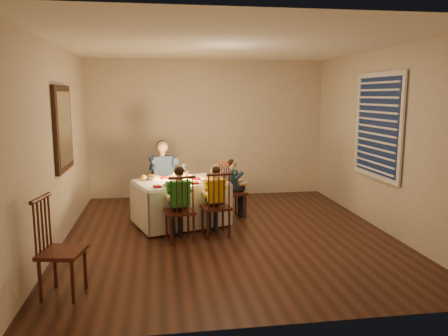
{
  "coord_description": "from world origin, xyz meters",
  "views": [
    {
      "loc": [
        -0.95,
        -5.85,
        1.95
      ],
      "look_at": [
        -0.04,
        0.15,
        0.93
      ],
      "focal_mm": 35.0,
      "sensor_mm": 36.0,
      "label": 1
    }
  ],
  "objects": [
    {
      "name": "child_teal",
      "position": [
        0.21,
        0.84,
        0.0
      ],
      "size": [
        0.35,
        0.36,
        0.95
      ],
      "primitive_type": null,
      "rotation": [
        0.0,
        0.0,
        1.92
      ],
      "color": "#1A3042",
      "rests_on": "ground"
    },
    {
      "name": "wall_mirror",
      "position": [
        -2.22,
        0.3,
        1.5
      ],
      "size": [
        0.06,
        0.95,
        1.15
      ],
      "color": "black",
      "rests_on": "wall_left"
    },
    {
      "name": "child_yellow",
      "position": [
        -0.19,
        -0.02,
        0.0
      ],
      "size": [
        0.35,
        0.33,
        0.99
      ],
      "primitive_type": null,
      "rotation": [
        0.0,
        0.0,
        3.31
      ],
      "color": "yellow",
      "rests_on": "ground"
    },
    {
      "name": "candle_left",
      "position": [
        -0.73,
        0.57,
        0.72
      ],
      "size": [
        0.06,
        0.06,
        0.1
      ],
      "primitive_type": "cylinder",
      "color": "silver",
      "rests_on": "dining_table"
    },
    {
      "name": "chair_end",
      "position": [
        0.21,
        0.84,
        0.0
      ],
      "size": [
        0.47,
        0.48,
        0.92
      ],
      "primitive_type": null,
      "rotation": [
        0.0,
        0.0,
        1.92
      ],
      "color": "#33150D",
      "rests_on": "ground"
    },
    {
      "name": "wall_back",
      "position": [
        0.0,
        2.5,
        1.3
      ],
      "size": [
        4.5,
        0.02,
        2.6
      ],
      "primitive_type": "cube",
      "color": "beige",
      "rests_on": "ground"
    },
    {
      "name": "setting_yellow",
      "position": [
        -0.27,
        0.4,
        0.68
      ],
      "size": [
        0.33,
        0.33,
        0.02
      ],
      "primitive_type": "cylinder",
      "rotation": [
        0.0,
        0.0,
        0.32
      ],
      "color": "white",
      "rests_on": "dining_table"
    },
    {
      "name": "chair_extra",
      "position": [
        -1.9,
        -1.62,
        0.0
      ],
      "size": [
        0.46,
        0.48,
        1.0
      ],
      "primitive_type": null,
      "rotation": [
        0.0,
        0.0,
        1.38
      ],
      "color": "#33150D",
      "rests_on": "ground"
    },
    {
      "name": "chair_near_left",
      "position": [
        -0.69,
        -0.17,
        0.0
      ],
      "size": [
        0.44,
        0.42,
        0.92
      ],
      "primitive_type": null,
      "rotation": [
        0.0,
        0.0,
        3.33
      ],
      "color": "#33150D",
      "rests_on": "ground"
    },
    {
      "name": "dining_table",
      "position": [
        -0.64,
        0.59,
        0.48
      ],
      "size": [
        1.53,
        1.3,
        0.64
      ],
      "rotation": [
        0.0,
        0.0,
        0.32
      ],
      "color": "white",
      "rests_on": "ground"
    },
    {
      "name": "serving_bowl",
      "position": [
        -1.04,
        0.75,
        0.7
      ],
      "size": [
        0.29,
        0.29,
        0.05
      ],
      "primitive_type": "imported",
      "rotation": [
        0.0,
        0.0,
        0.7
      ],
      "color": "white",
      "rests_on": "dining_table"
    },
    {
      "name": "orange_fruit",
      "position": [
        -0.47,
        0.7,
        0.71
      ],
      "size": [
        0.08,
        0.08,
        0.08
      ],
      "primitive_type": "sphere",
      "color": "orange",
      "rests_on": "dining_table"
    },
    {
      "name": "candle_right",
      "position": [
        -0.59,
        0.61,
        0.72
      ],
      "size": [
        0.06,
        0.06,
        0.1
      ],
      "primitive_type": "cylinder",
      "color": "silver",
      "rests_on": "dining_table"
    },
    {
      "name": "setting_adult",
      "position": [
        -0.71,
        0.88,
        0.68
      ],
      "size": [
        0.33,
        0.33,
        0.02
      ],
      "primitive_type": "cylinder",
      "rotation": [
        0.0,
        0.0,
        0.32
      ],
      "color": "white",
      "rests_on": "dining_table"
    },
    {
      "name": "setting_green",
      "position": [
        -0.81,
        0.22,
        0.68
      ],
      "size": [
        0.33,
        0.33,
        0.02
      ],
      "primitive_type": "cylinder",
      "rotation": [
        0.0,
        0.0,
        0.32
      ],
      "color": "white",
      "rests_on": "dining_table"
    },
    {
      "name": "chair_adult",
      "position": [
        -0.89,
        1.28,
        0.0
      ],
      "size": [
        0.46,
        0.44,
        0.92
      ],
      "primitive_type": null,
      "rotation": [
        0.0,
        0.0,
        0.26
      ],
      "color": "#33150D",
      "rests_on": "ground"
    },
    {
      "name": "chair_near_right",
      "position": [
        -0.19,
        -0.02,
        0.0
      ],
      "size": [
        0.43,
        0.42,
        0.92
      ],
      "primitive_type": null,
      "rotation": [
        0.0,
        0.0,
        3.31
      ],
      "color": "#33150D",
      "rests_on": "ground"
    },
    {
      "name": "wall_left",
      "position": [
        -2.25,
        0.0,
        1.3
      ],
      "size": [
        0.02,
        5.0,
        2.6
      ],
      "primitive_type": "cube",
      "color": "beige",
      "rests_on": "ground"
    },
    {
      "name": "wall_right",
      "position": [
        2.25,
        0.0,
        1.3
      ],
      "size": [
        0.02,
        5.0,
        2.6
      ],
      "primitive_type": "cube",
      "color": "beige",
      "rests_on": "ground"
    },
    {
      "name": "squash",
      "position": [
        -1.18,
        0.7,
        0.72
      ],
      "size": [
        0.09,
        0.09,
        0.09
      ],
      "primitive_type": "sphere",
      "color": "yellow",
      "rests_on": "dining_table"
    },
    {
      "name": "adult",
      "position": [
        -0.89,
        1.28,
        0.0
      ],
      "size": [
        0.52,
        0.5,
        1.21
      ],
      "primitive_type": null,
      "rotation": [
        0.0,
        0.0,
        0.26
      ],
      "color": "#30487A",
      "rests_on": "ground"
    },
    {
      "name": "window_blinds",
      "position": [
        2.21,
        0.1,
        1.5
      ],
      "size": [
        0.07,
        1.34,
        1.54
      ],
      "color": "black",
      "rests_on": "wall_right"
    },
    {
      "name": "setting_teal",
      "position": [
        -0.22,
        0.72,
        0.68
      ],
      "size": [
        0.33,
        0.33,
        0.02
      ],
      "primitive_type": "cylinder",
      "rotation": [
        0.0,
        0.0,
        0.32
      ],
      "color": "white",
      "rests_on": "dining_table"
    },
    {
      "name": "ground",
      "position": [
        0.0,
        0.0,
        0.0
      ],
      "size": [
        5.0,
        5.0,
        0.0
      ],
      "primitive_type": "plane",
      "color": "black",
      "rests_on": "ground"
    },
    {
      "name": "ceiling",
      "position": [
        0.0,
        0.0,
        2.6
      ],
      "size": [
        5.0,
        5.0,
        0.0
      ],
      "primitive_type": "plane",
      "color": "white",
      "rests_on": "wall_back"
    },
    {
      "name": "child_green",
      "position": [
        -0.69,
        -0.17,
        0.0
      ],
      "size": [
        0.38,
        0.35,
        1.02
      ],
      "primitive_type": null,
      "rotation": [
        0.0,
        0.0,
        3.33
      ],
      "color": "green",
      "rests_on": "ground"
    }
  ]
}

